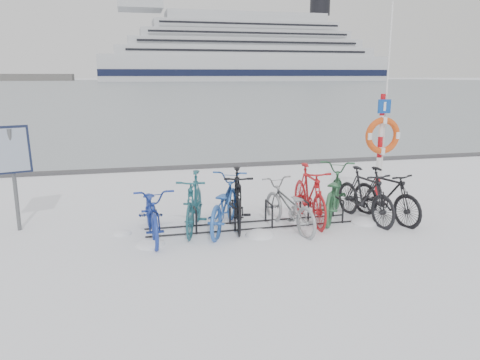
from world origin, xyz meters
name	(u,v)px	position (x,y,z in m)	size (l,w,h in m)	color
ground	(251,226)	(0.00, 0.00, 0.00)	(900.00, 900.00, 0.00)	white
ice_sheet	(134,84)	(0.00, 155.00, 0.01)	(400.00, 298.00, 0.02)	#9AA5AE
quay_edge	(203,166)	(0.00, 5.90, 0.05)	(400.00, 0.25, 0.10)	#3F3F42
bike_rack	(251,217)	(0.00, 0.00, 0.18)	(4.00, 0.48, 0.46)	black
info_board	(11,156)	(-4.27, 0.75, 1.40)	(0.69, 0.42, 1.95)	#595B5E
lifebuoy_station	(382,136)	(3.44, 1.31, 1.48)	(0.85, 0.23, 4.40)	#B30E15
cruise_ferry	(244,55)	(53.06, 216.40, 12.23)	(136.65, 25.78, 44.90)	white
bike_0	(152,209)	(-1.85, -0.14, 0.50)	(0.67, 1.91, 1.00)	navy
bike_1	(194,201)	(-1.07, 0.10, 0.55)	(0.52, 1.83, 1.10)	#1E5560
bike_2	(224,202)	(-0.52, 0.01, 0.51)	(0.68, 1.96, 1.03)	#2C5DB4
bike_3	(238,197)	(-0.23, 0.14, 0.56)	(0.53, 1.87, 1.12)	black
bike_4	(289,204)	(0.66, -0.28, 0.47)	(0.63, 1.80, 0.94)	gray
bike_5	(310,193)	(1.21, 0.08, 0.57)	(0.54, 1.91, 1.15)	#B4171B
bike_6	(333,190)	(1.80, 0.25, 0.54)	(0.72, 2.07, 1.08)	#2F653F
bike_7	(365,194)	(2.30, -0.14, 0.54)	(0.51, 1.80, 1.08)	black
bike_8	(386,194)	(2.70, -0.22, 0.54)	(0.50, 1.78, 1.07)	black
snow_drifts	(270,227)	(0.35, -0.14, 0.00)	(5.74, 1.54, 0.20)	white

